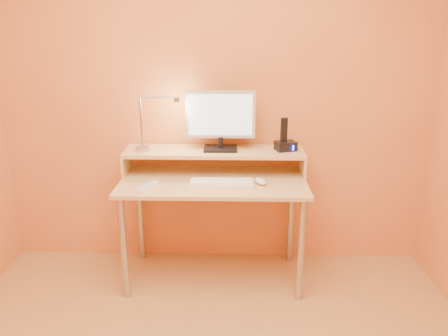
{
  "coord_description": "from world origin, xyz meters",
  "views": [
    {
      "loc": [
        0.13,
        -1.48,
        1.67
      ],
      "look_at": [
        0.07,
        1.13,
        0.82
      ],
      "focal_mm": 34.93,
      "sensor_mm": 36.0,
      "label": 1
    }
  ],
  "objects_px": {
    "monitor_panel": "(220,114)",
    "phone_dock": "(286,146)",
    "lamp_base": "(143,149)",
    "remote_control": "(148,187)",
    "keyboard": "(222,183)",
    "mouse": "(261,181)"
  },
  "relations": [
    {
      "from": "monitor_panel",
      "to": "keyboard",
      "type": "xyz_separation_m",
      "value": [
        0.02,
        -0.26,
        -0.39
      ]
    },
    {
      "from": "lamp_base",
      "to": "remote_control",
      "type": "height_order",
      "value": "lamp_base"
    },
    {
      "from": "lamp_base",
      "to": "remote_control",
      "type": "relative_size",
      "value": 0.5
    },
    {
      "from": "lamp_base",
      "to": "phone_dock",
      "type": "relative_size",
      "value": 0.77
    },
    {
      "from": "phone_dock",
      "to": "remote_control",
      "type": "height_order",
      "value": "phone_dock"
    },
    {
      "from": "phone_dock",
      "to": "mouse",
      "type": "distance_m",
      "value": 0.33
    },
    {
      "from": "lamp_base",
      "to": "mouse",
      "type": "height_order",
      "value": "lamp_base"
    },
    {
      "from": "keyboard",
      "to": "lamp_base",
      "type": "bearing_deg",
      "value": 157.62
    },
    {
      "from": "monitor_panel",
      "to": "mouse",
      "type": "relative_size",
      "value": 4.19
    },
    {
      "from": "phone_dock",
      "to": "keyboard",
      "type": "xyz_separation_m",
      "value": [
        -0.42,
        -0.25,
        -0.18
      ]
    },
    {
      "from": "lamp_base",
      "to": "remote_control",
      "type": "xyz_separation_m",
      "value": [
        0.08,
        -0.28,
        -0.16
      ]
    },
    {
      "from": "keyboard",
      "to": "remote_control",
      "type": "height_order",
      "value": "keyboard"
    },
    {
      "from": "keyboard",
      "to": "remote_control",
      "type": "xyz_separation_m",
      "value": [
        -0.45,
        -0.07,
        -0.0
      ]
    },
    {
      "from": "mouse",
      "to": "remote_control",
      "type": "distance_m",
      "value": 0.7
    },
    {
      "from": "monitor_panel",
      "to": "keyboard",
      "type": "distance_m",
      "value": 0.46
    },
    {
      "from": "monitor_panel",
      "to": "phone_dock",
      "type": "relative_size",
      "value": 3.52
    },
    {
      "from": "keyboard",
      "to": "mouse",
      "type": "distance_m",
      "value": 0.24
    },
    {
      "from": "lamp_base",
      "to": "keyboard",
      "type": "xyz_separation_m",
      "value": [
        0.53,
        -0.22,
        -0.16
      ]
    },
    {
      "from": "lamp_base",
      "to": "keyboard",
      "type": "distance_m",
      "value": 0.6
    },
    {
      "from": "remote_control",
      "to": "keyboard",
      "type": "bearing_deg",
      "value": 31.02
    },
    {
      "from": "phone_dock",
      "to": "mouse",
      "type": "bearing_deg",
      "value": -145.91
    },
    {
      "from": "lamp_base",
      "to": "remote_control",
      "type": "bearing_deg",
      "value": -74.79
    }
  ]
}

